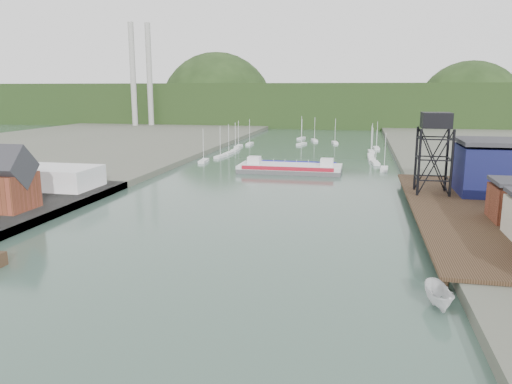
% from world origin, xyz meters
% --- Properties ---
extents(ground, '(600.00, 600.00, 0.00)m').
position_xyz_m(ground, '(0.00, 0.00, 0.00)').
color(ground, '#2B433B').
rests_on(ground, ground).
extents(east_pier, '(14.00, 70.00, 2.45)m').
position_xyz_m(east_pier, '(37.00, 45.00, 1.90)').
color(east_pier, black).
rests_on(east_pier, ground).
extents(white_shed, '(18.00, 12.00, 4.50)m').
position_xyz_m(white_shed, '(-44.00, 50.00, 3.85)').
color(white_shed, silver).
rests_on(white_shed, west_quay).
extents(lift_tower, '(6.50, 6.50, 16.00)m').
position_xyz_m(lift_tower, '(35.00, 58.00, 15.65)').
color(lift_tower, black).
rests_on(lift_tower, east_pier).
extents(blue_shed, '(20.50, 14.50, 11.30)m').
position_xyz_m(blue_shed, '(50.00, 60.00, 7.06)').
color(blue_shed, '#0D133B').
rests_on(blue_shed, east_land).
extents(marina_sailboats, '(57.71, 92.65, 0.90)m').
position_xyz_m(marina_sailboats, '(0.08, 138.46, 0.35)').
color(marina_sailboats, silver).
rests_on(marina_sailboats, ground).
extents(smokestacks, '(11.20, 8.20, 60.00)m').
position_xyz_m(smokestacks, '(-106.00, 232.50, 30.00)').
color(smokestacks, '#A2A19D').
rests_on(smokestacks, ground).
extents(distant_hills, '(500.00, 120.00, 80.00)m').
position_xyz_m(distant_hills, '(-3.98, 301.35, 10.38)').
color(distant_hills, black).
rests_on(distant_hills, ground).
extents(chain_ferry, '(28.27, 11.67, 4.06)m').
position_xyz_m(chain_ferry, '(1.80, 90.55, 1.17)').
color(chain_ferry, '#4F4F52').
rests_on(chain_ferry, ground).
extents(motorboat, '(3.08, 6.58, 2.45)m').
position_xyz_m(motorboat, '(29.46, 6.68, 1.23)').
color(motorboat, silver).
rests_on(motorboat, ground).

